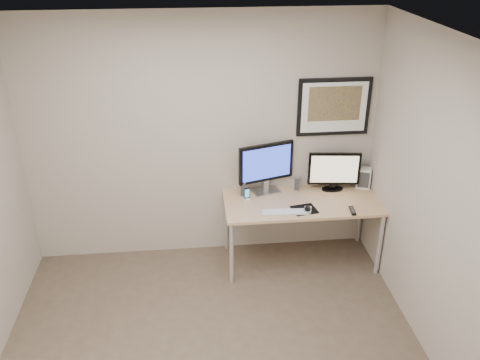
{
  "coord_description": "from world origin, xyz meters",
  "views": [
    {
      "loc": [
        -0.11,
        -3.12,
        3.26
      ],
      "look_at": [
        0.33,
        1.1,
        1.13
      ],
      "focal_mm": 38.0,
      "sensor_mm": 36.0,
      "label": 1
    }
  ],
  "objects_px": {
    "monitor_tv": "(334,171)",
    "framed_art": "(334,107)",
    "desk": "(302,207)",
    "monitor_large": "(266,166)",
    "fan_unit": "(363,178)",
    "speaker_right": "(297,183)",
    "phone_dock": "(247,194)",
    "keyboard": "(285,212)",
    "speaker_left": "(243,188)"
  },
  "relations": [
    {
      "from": "desk",
      "to": "monitor_large",
      "type": "xyz_separation_m",
      "value": [
        -0.35,
        0.24,
        0.37
      ]
    },
    {
      "from": "desk",
      "to": "keyboard",
      "type": "bearing_deg",
      "value": -136.24
    },
    {
      "from": "keyboard",
      "to": "fan_unit",
      "type": "xyz_separation_m",
      "value": [
        0.94,
        0.45,
        0.1
      ]
    },
    {
      "from": "monitor_large",
      "to": "speaker_right",
      "type": "xyz_separation_m",
      "value": [
        0.34,
        0.01,
        -0.22
      ]
    },
    {
      "from": "desk",
      "to": "framed_art",
      "type": "height_order",
      "value": "framed_art"
    },
    {
      "from": "monitor_tv",
      "to": "keyboard",
      "type": "xyz_separation_m",
      "value": [
        -0.6,
        -0.43,
        -0.22
      ]
    },
    {
      "from": "speaker_right",
      "to": "keyboard",
      "type": "xyz_separation_m",
      "value": [
        -0.22,
        -0.47,
        -0.07
      ]
    },
    {
      "from": "monitor_tv",
      "to": "fan_unit",
      "type": "distance_m",
      "value": 0.36
    },
    {
      "from": "speaker_right",
      "to": "phone_dock",
      "type": "distance_m",
      "value": 0.58
    },
    {
      "from": "framed_art",
      "to": "fan_unit",
      "type": "distance_m",
      "value": 0.87
    },
    {
      "from": "desk",
      "to": "keyboard",
      "type": "distance_m",
      "value": 0.31
    },
    {
      "from": "monitor_tv",
      "to": "desk",
      "type": "bearing_deg",
      "value": -143.59
    },
    {
      "from": "desk",
      "to": "monitor_large",
      "type": "relative_size",
      "value": 2.72
    },
    {
      "from": "desk",
      "to": "fan_unit",
      "type": "relative_size",
      "value": 7.13
    },
    {
      "from": "framed_art",
      "to": "keyboard",
      "type": "xyz_separation_m",
      "value": [
        -0.57,
        -0.54,
        -0.88
      ]
    },
    {
      "from": "phone_dock",
      "to": "keyboard",
      "type": "height_order",
      "value": "phone_dock"
    },
    {
      "from": "monitor_large",
      "to": "monitor_tv",
      "type": "bearing_deg",
      "value": -18.94
    },
    {
      "from": "desk",
      "to": "speaker_left",
      "type": "xyz_separation_m",
      "value": [
        -0.59,
        0.18,
        0.15
      ]
    },
    {
      "from": "fan_unit",
      "to": "speaker_right",
      "type": "bearing_deg",
      "value": -163.2
    },
    {
      "from": "framed_art",
      "to": "speaker_right",
      "type": "bearing_deg",
      "value": -167.62
    },
    {
      "from": "monitor_tv",
      "to": "speaker_left",
      "type": "distance_m",
      "value": 0.98
    },
    {
      "from": "desk",
      "to": "fan_unit",
      "type": "height_order",
      "value": "fan_unit"
    },
    {
      "from": "monitor_large",
      "to": "speaker_right",
      "type": "relative_size",
      "value": 3.65
    },
    {
      "from": "speaker_left",
      "to": "phone_dock",
      "type": "xyz_separation_m",
      "value": [
        0.03,
        -0.09,
        -0.02
      ]
    },
    {
      "from": "speaker_left",
      "to": "desk",
      "type": "bearing_deg",
      "value": -7.89
    },
    {
      "from": "framed_art",
      "to": "monitor_tv",
      "type": "xyz_separation_m",
      "value": [
        0.03,
        -0.12,
        -0.66
      ]
    },
    {
      "from": "speaker_right",
      "to": "framed_art",
      "type": "bearing_deg",
      "value": 28.38
    },
    {
      "from": "monitor_large",
      "to": "phone_dock",
      "type": "distance_m",
      "value": 0.35
    },
    {
      "from": "desk",
      "to": "speaker_right",
      "type": "distance_m",
      "value": 0.29
    },
    {
      "from": "desk",
      "to": "framed_art",
      "type": "xyz_separation_m",
      "value": [
        0.35,
        0.33,
        0.96
      ]
    },
    {
      "from": "desk",
      "to": "fan_unit",
      "type": "bearing_deg",
      "value": 18.71
    },
    {
      "from": "framed_art",
      "to": "speaker_left",
      "type": "bearing_deg",
      "value": -171.05
    },
    {
      "from": "framed_art",
      "to": "phone_dock",
      "type": "height_order",
      "value": "framed_art"
    },
    {
      "from": "framed_art",
      "to": "monitor_large",
      "type": "xyz_separation_m",
      "value": [
        -0.7,
        -0.09,
        -0.59
      ]
    },
    {
      "from": "monitor_tv",
      "to": "fan_unit",
      "type": "relative_size",
      "value": 2.43
    },
    {
      "from": "desk",
      "to": "monitor_tv",
      "type": "xyz_separation_m",
      "value": [
        0.38,
        0.22,
        0.29
      ]
    },
    {
      "from": "monitor_large",
      "to": "fan_unit",
      "type": "relative_size",
      "value": 2.62
    },
    {
      "from": "speaker_left",
      "to": "fan_unit",
      "type": "bearing_deg",
      "value": 12.04
    },
    {
      "from": "speaker_left",
      "to": "keyboard",
      "type": "bearing_deg",
      "value": -37.6
    },
    {
      "from": "monitor_large",
      "to": "desk",
      "type": "bearing_deg",
      "value": -51.86
    },
    {
      "from": "keyboard",
      "to": "speaker_left",
      "type": "bearing_deg",
      "value": 135.99
    },
    {
      "from": "monitor_tv",
      "to": "keyboard",
      "type": "height_order",
      "value": "monitor_tv"
    },
    {
      "from": "framed_art",
      "to": "keyboard",
      "type": "height_order",
      "value": "framed_art"
    },
    {
      "from": "monitor_large",
      "to": "monitor_tv",
      "type": "distance_m",
      "value": 0.73
    },
    {
      "from": "framed_art",
      "to": "monitor_large",
      "type": "distance_m",
      "value": 0.92
    },
    {
      "from": "monitor_tv",
      "to": "speaker_right",
      "type": "height_order",
      "value": "monitor_tv"
    },
    {
      "from": "monitor_large",
      "to": "speaker_left",
      "type": "xyz_separation_m",
      "value": [
        -0.24,
        -0.06,
        -0.22
      ]
    },
    {
      "from": "desk",
      "to": "speaker_right",
      "type": "height_order",
      "value": "speaker_right"
    },
    {
      "from": "monitor_tv",
      "to": "speaker_left",
      "type": "bearing_deg",
      "value": -171.59
    },
    {
      "from": "monitor_tv",
      "to": "framed_art",
      "type": "bearing_deg",
      "value": 109.16
    }
  ]
}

